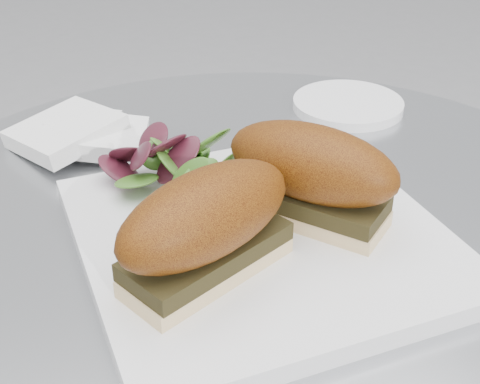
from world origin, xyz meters
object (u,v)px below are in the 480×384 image
object	(u,v)px
plate	(261,238)
saucer	(348,105)
sandwich_left	(206,225)
sandwich_right	(311,173)

from	to	relation	value
plate	saucer	bearing A→B (deg)	50.52
plate	sandwich_left	xyz separation A→B (m)	(-0.05, -0.04, 0.05)
sandwich_right	plate	bearing A→B (deg)	-125.83
plate	sandwich_left	distance (m)	0.08
sandwich_left	saucer	size ratio (longest dim) A/B	1.28
sandwich_right	saucer	size ratio (longest dim) A/B	1.19
sandwich_left	saucer	world-z (taller)	sandwich_left
plate	sandwich_right	world-z (taller)	sandwich_right
plate	sandwich_right	xyz separation A→B (m)	(0.04, 0.00, 0.05)
plate	saucer	distance (m)	0.29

